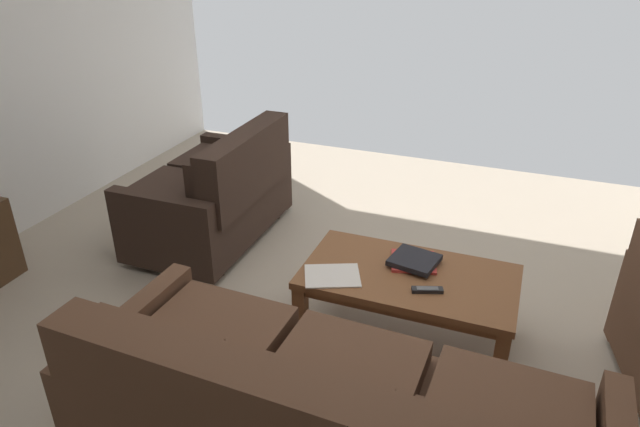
{
  "coord_description": "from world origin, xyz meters",
  "views": [
    {
      "loc": [
        -0.76,
        2.57,
        2.09
      ],
      "look_at": [
        0.11,
        0.3,
        0.87
      ],
      "focal_mm": 31.76,
      "sensor_mm": 36.0,
      "label": 1
    }
  ],
  "objects_px": {
    "book_stack": "(414,261)",
    "tv_remote": "(427,290)",
    "coffee_table": "(408,284)",
    "loveseat_near": "(217,194)",
    "loose_magazine": "(332,276)"
  },
  "relations": [
    {
      "from": "coffee_table",
      "to": "loose_magazine",
      "type": "distance_m",
      "value": 0.42
    },
    {
      "from": "loveseat_near",
      "to": "coffee_table",
      "type": "height_order",
      "value": "loveseat_near"
    },
    {
      "from": "tv_remote",
      "to": "book_stack",
      "type": "bearing_deg",
      "value": -62.48
    },
    {
      "from": "book_stack",
      "to": "loose_magazine",
      "type": "distance_m",
      "value": 0.47
    },
    {
      "from": "coffee_table",
      "to": "loose_magazine",
      "type": "relative_size",
      "value": 3.91
    },
    {
      "from": "loveseat_near",
      "to": "book_stack",
      "type": "distance_m",
      "value": 1.66
    },
    {
      "from": "loveseat_near",
      "to": "tv_remote",
      "type": "xyz_separation_m",
      "value": [
        -1.69,
        0.76,
        0.07
      ]
    },
    {
      "from": "loveseat_near",
      "to": "tv_remote",
      "type": "relative_size",
      "value": 7.59
    },
    {
      "from": "loveseat_near",
      "to": "book_stack",
      "type": "xyz_separation_m",
      "value": [
        -1.57,
        0.53,
        0.08
      ]
    },
    {
      "from": "coffee_table",
      "to": "book_stack",
      "type": "distance_m",
      "value": 0.14
    },
    {
      "from": "book_stack",
      "to": "loose_magazine",
      "type": "bearing_deg",
      "value": 36.14
    },
    {
      "from": "loveseat_near",
      "to": "coffee_table",
      "type": "relative_size",
      "value": 1.1
    },
    {
      "from": "book_stack",
      "to": "tv_remote",
      "type": "xyz_separation_m",
      "value": [
        -0.12,
        0.24,
        -0.01
      ]
    },
    {
      "from": "loveseat_near",
      "to": "loose_magazine",
      "type": "bearing_deg",
      "value": 145.82
    },
    {
      "from": "coffee_table",
      "to": "loose_magazine",
      "type": "height_order",
      "value": "loose_magazine"
    }
  ]
}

